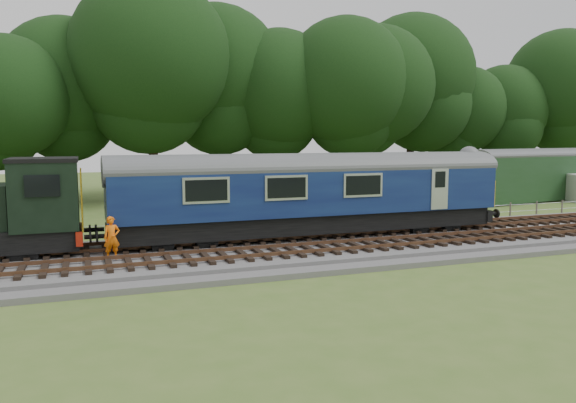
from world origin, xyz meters
name	(u,v)px	position (x,y,z in m)	size (l,w,h in m)	color
ground	(326,249)	(0.00, 0.00, 0.00)	(120.00, 120.00, 0.00)	#486826
ballast	(326,245)	(0.00, 0.00, 0.17)	(70.00, 7.00, 0.35)	#4C4C4F
track_north	(313,235)	(0.00, 1.40, 0.42)	(67.20, 2.40, 0.21)	black
track_south	(342,247)	(0.00, -1.60, 0.42)	(67.20, 2.40, 0.21)	black
fence	(290,233)	(0.00, 4.50, 0.00)	(64.00, 0.12, 1.00)	#6B6054
tree_line	(214,198)	(0.00, 22.00, 0.00)	(70.00, 8.00, 18.00)	black
dmu_railcar	(313,187)	(-0.02, 1.40, 2.61)	(18.05, 2.86, 3.88)	black
worker	(112,238)	(-8.92, -0.56, 1.16)	(0.59, 0.39, 1.62)	orange
parked_coach	(546,172)	(23.77, 11.75, 2.20)	(15.53, 5.09, 3.91)	#1A391A
shed	(535,179)	(24.71, 13.77, 1.46)	(3.96, 3.96, 2.88)	#1A391A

